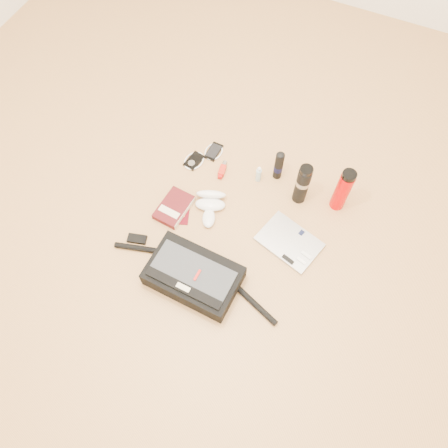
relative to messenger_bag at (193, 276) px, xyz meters
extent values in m
plane|color=#B7844C|center=(0.05, 0.22, -0.05)|extent=(4.00, 4.00, 0.00)
cube|color=black|center=(0.00, 0.00, 0.00)|extent=(0.43, 0.27, 0.10)
cube|color=#313439|center=(0.00, -0.01, 0.05)|extent=(0.38, 0.20, 0.01)
cube|color=black|center=(0.00, -0.09, 0.05)|extent=(0.37, 0.06, 0.01)
cube|color=beige|center=(0.00, -0.09, 0.06)|extent=(0.07, 0.03, 0.01)
cube|color=red|center=(0.03, -0.01, 0.06)|extent=(0.01, 0.06, 0.02)
cylinder|color=black|center=(-0.30, 0.03, -0.04)|extent=(0.26, 0.10, 0.03)
cylinder|color=black|center=(0.31, 0.01, -0.04)|extent=(0.25, 0.12, 0.03)
cube|color=black|center=(-0.35, 0.07, -0.04)|extent=(0.10, 0.07, 0.02)
cube|color=#AAAAAD|center=(0.34, 0.37, -0.04)|extent=(0.33, 0.27, 0.02)
cube|color=black|center=(0.37, 0.43, -0.03)|extent=(0.03, 0.03, 0.00)
cube|color=silver|center=(0.44, 0.33, -0.03)|extent=(0.06, 0.03, 0.01)
cube|color=white|center=(0.43, 0.29, -0.03)|extent=(0.05, 0.03, 0.01)
cube|color=black|center=(0.37, 0.27, -0.03)|extent=(0.06, 0.03, 0.01)
cube|color=#450D10|center=(-0.26, 0.30, -0.04)|extent=(0.15, 0.21, 0.04)
cube|color=beige|center=(-0.20, 0.29, -0.04)|extent=(0.02, 0.19, 0.03)
cube|color=beige|center=(-0.27, 0.26, -0.02)|extent=(0.11, 0.04, 0.00)
cube|color=#4F030D|center=(-0.21, 0.28, -0.05)|extent=(0.11, 0.13, 0.00)
cube|color=gold|center=(-0.22, 0.29, -0.05)|extent=(0.05, 0.05, 0.00)
ellipsoid|color=white|center=(-0.08, 0.32, -0.04)|extent=(0.10, 0.12, 0.04)
ellipsoid|color=white|center=(-0.10, 0.39, -0.03)|extent=(0.17, 0.13, 0.04)
ellipsoid|color=white|center=(-0.12, 0.44, -0.01)|extent=(0.17, 0.13, 0.09)
ellipsoid|color=black|center=(-0.13, 0.38, -0.03)|extent=(0.05, 0.04, 0.01)
ellipsoid|color=black|center=(-0.07, 0.40, -0.03)|extent=(0.05, 0.04, 0.01)
cylinder|color=black|center=(-0.10, 0.39, -0.03)|extent=(0.02, 0.01, 0.00)
cube|color=black|center=(-0.30, 0.61, -0.05)|extent=(0.09, 0.12, 0.01)
cylinder|color=#939395|center=(-0.31, 0.59, -0.04)|extent=(0.04, 0.04, 0.00)
torus|color=white|center=(-0.30, 0.61, -0.05)|extent=(0.11, 0.11, 0.01)
cube|color=black|center=(-0.23, 0.71, -0.05)|extent=(0.07, 0.12, 0.01)
cube|color=black|center=(-0.23, 0.71, -0.04)|extent=(0.06, 0.09, 0.00)
torus|color=white|center=(-0.23, 0.71, -0.05)|extent=(0.10, 0.10, 0.01)
cube|color=#B62415|center=(-0.14, 0.61, -0.04)|extent=(0.04, 0.07, 0.03)
cube|color=#AB100D|center=(-0.13, 0.57, -0.04)|extent=(0.03, 0.02, 0.02)
cylinder|color=#9C9C9F|center=(-0.14, 0.65, -0.04)|extent=(0.03, 0.04, 0.02)
cylinder|color=#A6CCDA|center=(0.06, 0.65, -0.01)|extent=(0.04, 0.04, 0.09)
cylinder|color=silver|center=(0.06, 0.65, 0.04)|extent=(0.02, 0.02, 0.02)
cylinder|color=white|center=(0.06, 0.65, 0.05)|extent=(0.01, 0.01, 0.01)
cylinder|color=black|center=(0.14, 0.71, 0.04)|extent=(0.05, 0.05, 0.18)
cylinder|color=black|center=(0.14, 0.71, 0.02)|extent=(0.05, 0.05, 0.04)
ellipsoid|color=black|center=(0.14, 0.71, 0.13)|extent=(0.04, 0.04, 0.02)
cylinder|color=black|center=(0.29, 0.63, 0.07)|extent=(0.07, 0.07, 0.24)
cylinder|color=#9D9D9F|center=(0.29, 0.63, 0.10)|extent=(0.07, 0.07, 0.03)
cylinder|color=black|center=(0.29, 0.63, 0.20)|extent=(0.06, 0.06, 0.02)
cylinder|color=#CC0103|center=(0.48, 0.67, 0.07)|extent=(0.10, 0.10, 0.25)
cylinder|color=black|center=(0.48, 0.67, 0.21)|extent=(0.09, 0.09, 0.03)
camera|label=1|loc=(0.43, -0.59, 1.88)|focal=35.00mm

